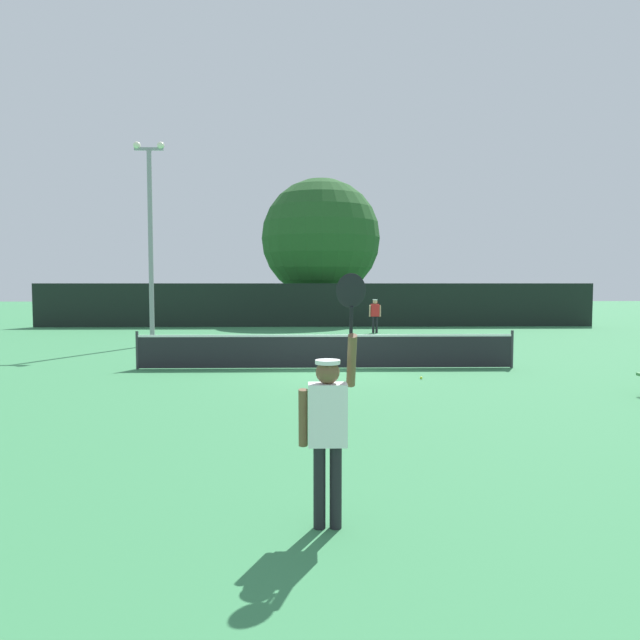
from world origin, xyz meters
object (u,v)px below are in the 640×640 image
Objects in this scene: tennis_ball at (421,378)px; large_tree at (321,238)px; light_pole at (150,230)px; parked_car_far at (453,306)px; parked_car_mid at (339,307)px; player_receiving at (375,313)px; parked_car_near at (207,306)px; player_serving at (329,417)px.

large_tree is at bearing 95.18° from tennis_ball.
light_pole is 24.68m from parked_car_far.
parked_car_mid is at bearing 65.01° from light_pole.
player_receiving is at bearing -78.51° from parked_car_mid.
tennis_ball is 0.01× the size of light_pole.
parked_car_far reaches higher than tennis_ball.
large_tree is (6.89, 13.24, 0.68)m from light_pole.
parked_car_mid is at bearing 73.05° from large_tree.
light_pole reaches higher than parked_car_near.
light_pole is 1.77× the size of parked_car_mid.
tennis_ball is 25.98m from parked_car_mid.
light_pole is at bearing -94.69° from parked_car_near.
large_tree is (0.74, 30.40, 4.02)m from player_serving.
player_serving is 1.55× the size of player_receiving.
large_tree is at bearing -158.29° from parked_car_far.
parked_car_near is at bearing 146.92° from large_tree.
player_receiving is at bearing -124.50° from parked_car_far.
light_pole is 19.89m from parked_car_mid.
parked_car_far is (16.29, 18.18, -3.67)m from light_pole.
parked_car_mid is (-1.02, 12.45, -0.22)m from player_receiving.
tennis_ball is 28.35m from parked_car_near.
light_pole is at bearing -108.20° from parked_car_mid.
parked_car_mid reaches higher than tennis_ball.
parked_car_far reaches higher than player_receiving.
parked_car_near is (-10.23, 13.08, -0.22)m from player_receiving.
light_pole is at bearing 137.01° from tennis_ball.
tennis_ball is 12.87m from light_pole.
light_pole is (-8.84, 8.24, 4.41)m from tennis_ball.
tennis_ball is at bearing 73.21° from player_serving.
player_receiving is at bearing -73.31° from large_tree.
player_receiving is 0.19× the size of large_tree.
light_pole is 1.76× the size of parked_car_near.
large_tree reaches higher than parked_car_far.
parked_car_far is at bearing 27.71° from large_tree.
parked_car_mid is (2.11, 34.88, -0.33)m from player_serving.
player_serving is 36.21m from parked_car_near.
player_receiving is 0.37× the size of parked_car_mid.
tennis_ball is 27.46m from parked_car_far.
player_serving is 36.76m from parked_car_far.
player_receiving is at bearing 29.60° from light_pole.
large_tree is 10.32m from parked_car_near.
tennis_ball is at bearing -84.82° from large_tree.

